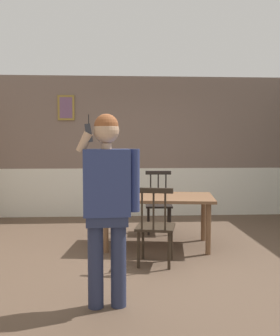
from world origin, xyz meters
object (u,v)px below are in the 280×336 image
(dining_table, at_px, (157,202))
(chair_by_doorway, at_px, (155,226))
(chair_near_window, at_px, (159,203))
(person_figure, at_px, (107,196))

(dining_table, distance_m, chair_by_doorway, 0.87)
(chair_near_window, xyz_separation_m, person_figure, (-0.77, -2.86, 0.53))
(dining_table, height_order, chair_by_doorway, chair_by_doorway)
(chair_near_window, xyz_separation_m, chair_by_doorway, (-0.23, -1.70, -0.00))
(chair_near_window, distance_m, person_figure, 3.01)
(dining_table, bearing_deg, person_figure, -108.23)
(chair_near_window, relative_size, chair_by_doorway, 1.04)
(chair_near_window, distance_m, chair_by_doorway, 1.71)
(dining_table, distance_m, chair_near_window, 0.87)
(chair_near_window, bearing_deg, dining_table, 85.77)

